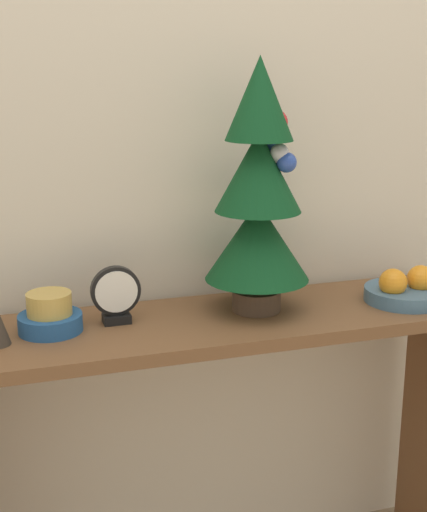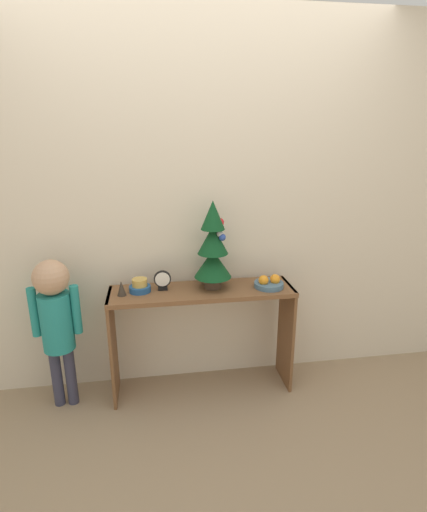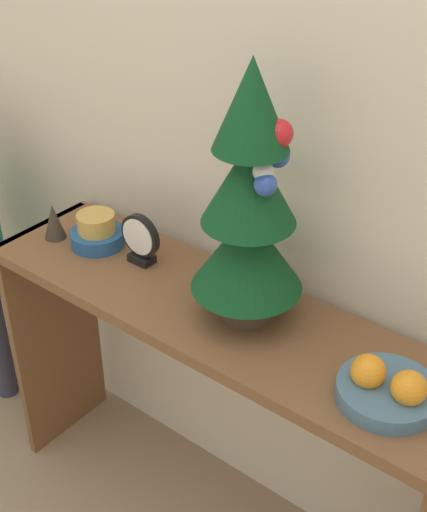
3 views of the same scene
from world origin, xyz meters
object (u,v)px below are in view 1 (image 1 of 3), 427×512
mini_tree (258,194)px  singing_bowl (50,316)px  desk_clock (116,295)px  fruit_bowl (405,290)px

mini_tree → singing_bowl: (-0.48, 0.01, -0.24)m
mini_tree → desk_clock: bearing=177.6°
mini_tree → desk_clock: 0.40m
fruit_bowl → mini_tree: bearing=172.0°
singing_bowl → desk_clock: (0.15, 0.01, 0.03)m
fruit_bowl → singing_bowl: bearing=176.1°
fruit_bowl → desk_clock: size_ratio=1.48×
fruit_bowl → desk_clock: bearing=174.7°
desk_clock → singing_bowl: bearing=-176.8°
singing_bowl → desk_clock: size_ratio=1.06×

